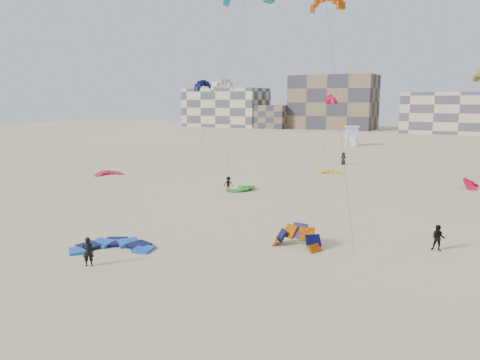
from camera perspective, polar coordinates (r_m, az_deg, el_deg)
The scene contains 20 objects.
ground at distance 31.05m, azimuth -12.12°, elevation -8.34°, with size 320.00×320.00×0.00m, color beige.
kite_ground_blue at distance 31.71m, azimuth -15.24°, elevation -8.09°, with size 4.76×4.97×0.55m, color blue, non-canonical shape.
kite_ground_orange at distance 31.13m, azimuth 6.87°, elevation -8.15°, with size 3.36×2.35×2.38m, color #FF6303, non-canonical shape.
kite_ground_red at distance 62.94m, azimuth -15.69°, elevation 0.61°, with size 3.41×3.58×0.75m, color red, non-canonical shape.
kite_ground_green at distance 50.55m, azimuth 0.12°, elevation -1.17°, with size 3.61×3.79×0.75m, color #20901F, non-canonical shape.
kite_ground_red_far at distance 57.26m, azimuth 26.31°, elevation -0.90°, with size 2.92×2.51×1.76m, color red, non-canonical shape.
kite_ground_yellow at distance 62.93m, azimuth 10.85°, elevation 0.80°, with size 3.00×3.13×0.66m, color yellow, non-canonical shape.
kitesurfer_main at distance 28.70m, azimuth -18.03°, elevation -8.30°, with size 0.63×0.41×1.73m, color black.
kitesurfer_b at distance 32.56m, azimuth 23.01°, elevation -6.52°, with size 0.82×0.64×1.68m, color black.
kitesurfer_c at distance 49.59m, azimuth -1.43°, elevation -0.47°, with size 1.01×0.58×1.56m, color black.
kitesurfer_e at distance 71.95m, azimuth 12.48°, elevation 2.58°, with size 0.91×0.59×1.85m, color black.
kite_fly_orange at distance 49.68m, azimuth 10.52°, elevation 20.42°, with size 11.05×22.92×18.97m.
kite_fly_grey at distance 68.12m, azimuth -2.10°, elevation 11.39°, with size 8.31×11.03×11.79m.
kite_fly_navy at distance 77.14m, azimuth -4.40°, elevation 11.23°, with size 4.51×6.33×11.97m.
kite_fly_red at distance 89.62m, azimuth 11.06°, elevation 9.50°, with size 4.80×9.78×9.87m.
lifeguard_tower_far at distance 103.46m, azimuth 13.44°, elevation 5.25°, with size 3.82×6.16×4.15m.
condo_west_a at distance 176.61m, azimuth -1.76°, elevation 8.81°, with size 30.00×15.00×14.00m, color #BFAE8C.
condo_west_b at distance 163.88m, azimuth 11.28°, elevation 9.27°, with size 28.00×14.00×18.00m, color brown.
condo_mid at distance 152.55m, azimuth 25.36°, elevation 7.40°, with size 32.00×16.00×12.00m, color #BFAE8C.
condo_fill_left at distance 165.62m, azimuth 3.92°, elevation 7.70°, with size 12.00×10.00×8.00m, color brown.
Camera 1 is at (19.53, -22.22, 9.46)m, focal length 35.00 mm.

